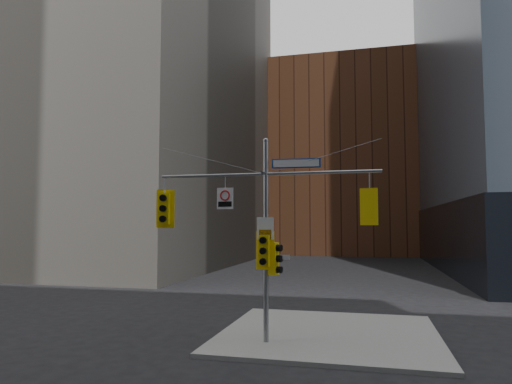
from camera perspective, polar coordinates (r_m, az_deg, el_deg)
The scene contains 13 objects.
ground at distance 14.79m, azimuth -0.53°, elevation -20.60°, with size 160.00×160.00×0.00m, color black.
sidewalk_corner at distance 18.28m, azimuth 9.13°, elevation -17.10°, with size 8.00×8.00×0.15m, color gray.
brick_midrise at distance 72.50m, azimuth 10.97°, elevation 3.72°, with size 26.00×20.00×28.00m, color brown.
signal_assembly at distance 16.13m, azimuth 1.24°, elevation -3.34°, with size 8.00×0.80×7.30m.
traffic_light_west_arm at distance 17.42m, azimuth -11.38°, elevation -2.05°, with size 0.68×0.62×1.44m.
traffic_light_east_arm at distance 15.75m, azimuth 14.05°, elevation -1.80°, with size 0.59×0.52×1.23m.
traffic_light_pole_side at distance 16.10m, azimuth 2.39°, elevation -8.32°, with size 0.49×0.41×1.13m.
traffic_light_pole_front at distance 15.89m, azimuth 1.03°, elevation -7.33°, with size 0.64×0.50×1.34m.
street_sign_blade at distance 16.07m, azimuth 5.03°, elevation 3.60°, with size 1.71×0.15×0.33m.
regulatory_sign_arm at distance 16.53m, azimuth -3.89°, elevation -0.72°, with size 0.62×0.10×0.78m.
regulatory_sign_pole at distance 16.01m, azimuth 1.15°, elevation -4.65°, with size 0.60×0.06×0.79m.
street_blade_ew at distance 16.08m, azimuth 2.83°, elevation -8.11°, with size 0.79×0.11×0.16m.
street_blade_ns at distance 16.63m, azimuth 1.60°, elevation -8.73°, with size 0.03×0.70×0.14m.
Camera 1 is at (3.52, -13.74, 4.19)m, focal length 32.00 mm.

